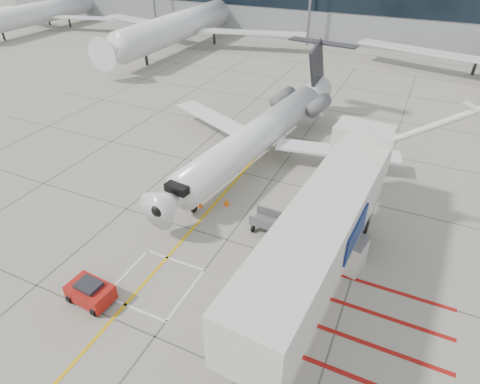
% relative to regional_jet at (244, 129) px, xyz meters
% --- Properties ---
extents(ground_plane, '(260.00, 260.00, 0.00)m').
position_rel_regional_jet_xyz_m(ground_plane, '(2.58, -12.39, -3.75)').
color(ground_plane, '#9D9687').
rests_on(ground_plane, ground).
extents(regional_jet, '(26.17, 31.29, 7.50)m').
position_rel_regional_jet_xyz_m(regional_jet, '(0.00, 0.00, 0.00)').
color(regional_jet, silver).
rests_on(regional_jet, ground_plane).
extents(jet_bridge, '(11.10, 20.96, 8.12)m').
position_rel_regional_jet_xyz_m(jet_bridge, '(8.82, -11.13, 0.31)').
color(jet_bridge, silver).
rests_on(jet_bridge, ground_plane).
extents(pushback_tug, '(2.48, 1.66, 1.38)m').
position_rel_regional_jet_xyz_m(pushback_tug, '(-1.77, -15.89, -3.06)').
color(pushback_tug, '#AD1610').
rests_on(pushback_tug, ground_plane).
extents(baggage_cart, '(2.20, 1.42, 1.37)m').
position_rel_regional_jet_xyz_m(baggage_cart, '(4.61, -6.39, -3.07)').
color(baggage_cart, '#525257').
rests_on(baggage_cart, ground_plane).
extents(ground_power_unit, '(2.94, 2.04, 2.14)m').
position_rel_regional_jet_xyz_m(ground_power_unit, '(9.58, -7.44, -2.68)').
color(ground_power_unit, silver).
rests_on(ground_power_unit, ground_plane).
extents(cone_nose, '(0.35, 0.35, 0.48)m').
position_rel_regional_jet_xyz_m(cone_nose, '(-0.78, -5.93, -3.51)').
color(cone_nose, orange).
rests_on(cone_nose, ground_plane).
extents(cone_side, '(0.41, 0.41, 0.57)m').
position_rel_regional_jet_xyz_m(cone_side, '(0.83, -4.93, -3.46)').
color(cone_side, orange).
rests_on(cone_side, ground_plane).
extents(bg_aircraft_b, '(37.73, 41.92, 12.58)m').
position_rel_regional_jet_xyz_m(bg_aircraft_b, '(-24.82, 33.61, 2.54)').
color(bg_aircraft_b, silver).
rests_on(bg_aircraft_b, ground_plane).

